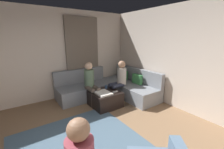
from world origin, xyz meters
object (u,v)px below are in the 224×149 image
Objects in this scene: game_remote at (115,92)px; person_on_couch_back at (119,79)px; ottoman at (105,99)px; sectional_couch at (110,87)px; coffee_mug at (106,87)px; person_on_couch_side at (91,82)px.

person_on_couch_back reaches higher than game_remote.
game_remote is (0.18, 0.22, 0.22)m from ottoman.
person_on_couch_back is (-0.15, 0.60, 0.45)m from ottoman.
sectional_couch is 26.84× the size of coffee_mug.
person_on_couch_back is 0.86m from person_on_couch_side.
person_on_couch_back is at bearing 79.77° from coffee_mug.
game_remote is 0.12× the size of person_on_couch_back.
person_on_couch_back is 1.00× the size of person_on_couch_side.
sectional_couch is 2.12× the size of person_on_couch_back.
game_remote is at bearing -24.14° from sectional_couch.
coffee_mug is 0.46m from person_on_couch_back.
coffee_mug is at bearing 140.71° from ottoman.
person_on_couch_back reaches higher than ottoman.
coffee_mug reaches higher than game_remote.
sectional_couch is 17.00× the size of game_remote.
sectional_couch is at bearing 8.05° from person_on_couch_back.
person_on_couch_side is (-0.39, -0.23, 0.45)m from ottoman.
game_remote is at bearing 130.90° from person_on_couch_back.
game_remote is (0.71, -0.32, 0.15)m from sectional_couch.
ottoman is 0.63× the size of person_on_couch_side.
person_on_couch_back is at bearing 8.05° from sectional_couch.
person_on_couch_side is (-0.57, -0.45, 0.23)m from game_remote.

